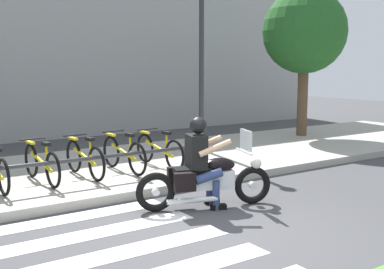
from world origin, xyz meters
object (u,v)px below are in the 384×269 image
motorcycle (206,179)px  bicycle_1 (41,163)px  bicycle_4 (159,150)px  rider (201,156)px  bicycle_3 (124,154)px  street_lamp (201,47)px  bicycle_2 (85,158)px  tree_near_rack (305,32)px  bike_rack (96,160)px

motorcycle → bicycle_1: 3.03m
bicycle_1 → bicycle_4: bearing=0.0°
rider → bicycle_3: (-0.14, 2.41, -0.31)m
rider → street_lamp: bearing=54.7°
bicycle_4 → street_lamp: (1.88, 1.17, 2.16)m
bicycle_1 → bicycle_3: (1.59, -0.00, 0.01)m
motorcycle → bicycle_2: (-1.01, 2.44, 0.05)m
bicycle_3 → tree_near_rack: (6.64, 1.57, 2.67)m
motorcycle → bicycle_4: size_ratio=1.24×
rider → bike_rack: 2.09m
bicycle_2 → bicycle_4: 1.59m
motorcycle → bicycle_1: size_ratio=1.26×
motorcycle → bicycle_3: 2.44m
motorcycle → bicycle_1: motorcycle is taller
bicycle_4 → street_lamp: bearing=31.8°
bicycle_1 → bicycle_2: bearing=-0.0°
motorcycle → bicycle_4: bearing=76.6°
motorcycle → bicycle_3: motorcycle is taller
rider → bicycle_4: (0.66, 2.41, -0.32)m
bicycle_1 → street_lamp: bearing=15.3°
bike_rack → street_lamp: (3.47, 1.72, 2.09)m
bicycle_3 → tree_near_rack: 7.33m
motorcycle → bike_rack: (-1.01, 1.88, 0.12)m
motorcycle → bicycle_4: 2.50m
bicycle_1 → bicycle_3: size_ratio=1.01×
bike_rack → street_lamp: 4.40m
bicycle_4 → bicycle_2: bearing=-180.0°
tree_near_rack → motorcycle: bearing=-148.1°
bicycle_4 → bicycle_1: bearing=-180.0°
bicycle_3 → street_lamp: bearing=23.6°
bicycle_1 → bicycle_4: 2.39m
bicycle_1 → bicycle_4: (2.39, 0.00, 0.00)m
bicycle_3 → motorcycle: bearing=-85.0°
bike_rack → street_lamp: bearing=26.4°
bicycle_2 → bicycle_4: bicycle_2 is taller
motorcycle → tree_near_rack: bearing=31.9°
bike_rack → bicycle_3: bearing=34.9°
bike_rack → tree_near_rack: 8.16m
rider → bicycle_3: bearing=93.3°
rider → bicycle_4: bearing=74.8°
bike_rack → bicycle_1: bearing=145.1°
bicycle_1 → bicycle_3: bicycle_3 is taller
bicycle_3 → tree_near_rack: size_ratio=0.37×
bicycle_1 → bike_rack: size_ratio=0.44×
bicycle_1 → bike_rack: 0.97m
motorcycle → bicycle_2: size_ratio=1.32×
bicycle_2 → bicycle_1: bearing=180.0°
bicycle_4 → tree_near_rack: size_ratio=0.38×
motorcycle → street_lamp: 4.89m
rider → bicycle_4: 2.51m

